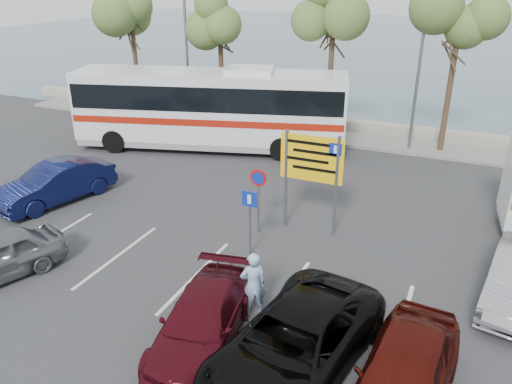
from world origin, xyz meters
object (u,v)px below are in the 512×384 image
at_px(coach_bus_left, 210,112).
at_px(pedestrian_near, 253,285).
at_px(direction_sign, 311,166).
at_px(street_lamp_right, 420,60).
at_px(car_blue, 55,183).
at_px(car_maroon, 202,321).
at_px(suv_black, 295,344).
at_px(street_lamp_left, 186,45).
at_px(car_red, 404,375).

relative_size(coach_bus_left, pedestrian_near, 7.31).
xyz_separation_m(direction_sign, coach_bus_left, (-7.50, 6.63, -0.47)).
relative_size(street_lamp_right, car_blue, 1.70).
bearing_deg(direction_sign, street_lamp_right, 79.06).
bearing_deg(car_maroon, street_lamp_right, 71.29).
xyz_separation_m(car_blue, suv_black, (11.86, -5.00, -0.01)).
relative_size(street_lamp_left, direction_sign, 2.23).
relative_size(street_lamp_left, pedestrian_near, 4.23).
relative_size(direction_sign, coach_bus_left, 0.26).
distance_m(street_lamp_right, car_maroon, 17.66).
bearing_deg(street_lamp_left, suv_black, -52.93).
height_order(street_lamp_left, street_lamp_right, same).
bearing_deg(street_lamp_right, car_blue, -134.95).
bearing_deg(car_red, car_maroon, -174.74).
xyz_separation_m(car_red, suv_black, (-2.40, 0.00, -0.00)).
xyz_separation_m(direction_sign, car_red, (4.25, -6.70, -1.66)).
height_order(direction_sign, car_maroon, direction_sign).
bearing_deg(car_blue, car_maroon, -13.10).
bearing_deg(car_maroon, street_lamp_left, 111.36).
bearing_deg(direction_sign, car_blue, -170.37).
xyz_separation_m(car_red, pedestrian_near, (-4.10, 1.50, 0.18)).
xyz_separation_m(street_lamp_right, direction_sign, (-2.00, -10.32, -2.17)).
height_order(direction_sign, car_red, direction_sign).
bearing_deg(street_lamp_right, coach_bus_left, -158.76).
height_order(street_lamp_right, direction_sign, street_lamp_right).
height_order(coach_bus_left, car_red, coach_bus_left).
height_order(street_lamp_left, pedestrian_near, street_lamp_left).
xyz_separation_m(car_blue, car_red, (14.26, -5.00, -0.01)).
bearing_deg(street_lamp_left, car_maroon, -58.43).
distance_m(street_lamp_left, direction_sign, 15.24).
distance_m(car_blue, pedestrian_near, 10.75).
xyz_separation_m(street_lamp_left, street_lamp_right, (13.00, 0.00, 0.00)).
bearing_deg(street_lamp_left, car_blue, -85.24).
height_order(street_lamp_left, car_red, street_lamp_left).
xyz_separation_m(street_lamp_left, coach_bus_left, (3.50, -3.69, -2.64)).
relative_size(car_maroon, pedestrian_near, 2.33).
height_order(direction_sign, coach_bus_left, coach_bus_left).
relative_size(street_lamp_left, car_maroon, 1.82).
bearing_deg(car_blue, pedestrian_near, -4.24).
bearing_deg(car_red, coach_bus_left, 136.68).
xyz_separation_m(coach_bus_left, car_blue, (-2.50, -8.33, -1.18)).
bearing_deg(direction_sign, suv_black, -74.53).
xyz_separation_m(street_lamp_left, suv_black, (12.86, -17.02, -3.83)).
bearing_deg(suv_black, car_red, 9.43).
distance_m(car_maroon, pedestrian_near, 1.68).
bearing_deg(suv_black, car_blue, 166.57).
bearing_deg(car_red, street_lamp_left, 137.14).
bearing_deg(car_maroon, pedestrian_near, 54.73).
xyz_separation_m(street_lamp_right, car_maroon, (-2.54, -17.02, -3.96)).
xyz_separation_m(car_blue, car_maroon, (9.46, -5.00, -0.14)).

